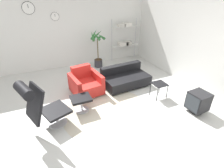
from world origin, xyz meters
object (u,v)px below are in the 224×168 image
(shelf_unit, at_px, (125,36))
(ottoman, at_px, (81,101))
(potted_plant, at_px, (98,52))
(couch_low, at_px, (125,79))
(armchair_red, at_px, (86,84))
(side_table, at_px, (159,85))
(lounge_chair, at_px, (39,103))
(crt_television, at_px, (198,102))

(shelf_unit, bearing_deg, ottoman, -133.50)
(potted_plant, xyz_separation_m, shelf_unit, (1.30, 0.26, 0.42))
(couch_low, relative_size, shelf_unit, 0.87)
(armchair_red, distance_m, side_table, 2.14)
(ottoman, height_order, armchair_red, armchair_red)
(side_table, bearing_deg, lounge_chair, -178.37)
(armchair_red, bearing_deg, crt_television, 130.97)
(ottoman, height_order, couch_low, couch_low)
(armchair_red, relative_size, potted_plant, 0.65)
(armchair_red, height_order, crt_television, armchair_red)
(couch_low, xyz_separation_m, side_table, (0.55, -1.04, 0.16))
(ottoman, relative_size, armchair_red, 0.52)
(armchair_red, relative_size, crt_television, 1.73)
(armchair_red, xyz_separation_m, potted_plant, (1.01, 1.75, 0.34))
(couch_low, bearing_deg, ottoman, 20.71)
(side_table, distance_m, potted_plant, 2.95)
(lounge_chair, distance_m, side_table, 3.16)
(side_table, xyz_separation_m, potted_plant, (-0.85, 2.81, 0.24))
(lounge_chair, distance_m, crt_television, 3.75)
(side_table, bearing_deg, shelf_unit, 81.54)
(ottoman, distance_m, crt_television, 2.95)
(ottoman, distance_m, couch_low, 1.83)
(couch_low, distance_m, potted_plant, 1.84)
(armchair_red, bearing_deg, side_table, 141.99)
(ottoman, relative_size, crt_television, 0.91)
(crt_television, bearing_deg, side_table, 22.76)
(side_table, height_order, shelf_unit, shelf_unit)
(armchair_red, height_order, potted_plant, potted_plant)
(lounge_chair, bearing_deg, couch_low, 92.87)
(armchair_red, bearing_deg, ottoman, 58.29)
(lounge_chair, bearing_deg, potted_plant, 121.05)
(crt_television, bearing_deg, potted_plant, 15.52)
(lounge_chair, height_order, potted_plant, potted_plant)
(shelf_unit, bearing_deg, potted_plant, -168.90)
(ottoman, height_order, side_table, side_table)
(crt_television, bearing_deg, shelf_unit, -3.53)
(ottoman, relative_size, couch_low, 0.33)
(side_table, distance_m, crt_television, 1.07)
(lounge_chair, distance_m, ottoman, 1.09)
(lounge_chair, xyz_separation_m, armchair_red, (1.29, 1.16, -0.43))
(lounge_chair, height_order, ottoman, lounge_chair)
(couch_low, bearing_deg, armchair_red, -5.62)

